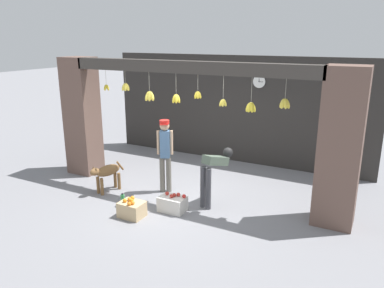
% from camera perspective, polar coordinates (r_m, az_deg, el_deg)
% --- Properties ---
extents(ground_plane, '(60.00, 60.00, 0.00)m').
position_cam_1_polar(ground_plane, '(7.94, -1.43, -8.19)').
color(ground_plane, gray).
extents(shop_back_wall, '(7.18, 0.12, 2.82)m').
position_cam_1_polar(shop_back_wall, '(10.03, 6.53, 5.27)').
color(shop_back_wall, '#2D2B28').
rests_on(shop_back_wall, ground_plane).
extents(shop_pillar_left, '(0.70, 0.60, 2.82)m').
position_cam_1_polar(shop_pillar_left, '(9.45, -16.40, 4.06)').
color(shop_pillar_left, brown).
rests_on(shop_pillar_left, ground_plane).
extents(shop_pillar_right, '(0.70, 0.60, 2.82)m').
position_cam_1_polar(shop_pillar_right, '(6.91, 21.63, -0.65)').
color(shop_pillar_right, brown).
rests_on(shop_pillar_right, ground_plane).
extents(storefront_awning, '(5.28, 0.27, 0.89)m').
position_cam_1_polar(storefront_awning, '(7.37, -1.01, 11.20)').
color(storefront_awning, '#3D3833').
extents(dog, '(0.38, 0.85, 0.65)m').
position_cam_1_polar(dog, '(8.29, -12.87, -4.26)').
color(dog, brown).
rests_on(dog, ground_plane).
extents(shopkeeper, '(0.32, 0.30, 1.59)m').
position_cam_1_polar(shopkeeper, '(7.97, -4.13, -1.02)').
color(shopkeeper, '#6B665B').
rests_on(shopkeeper, ground_plane).
extents(worker_stooping, '(0.41, 0.82, 1.09)m').
position_cam_1_polar(worker_stooping, '(7.40, 3.33, -3.96)').
color(worker_stooping, '#424247').
rests_on(worker_stooping, ground_plane).
extents(fruit_crate_oranges, '(0.45, 0.36, 0.36)m').
position_cam_1_polar(fruit_crate_oranges, '(7.19, -9.16, -9.74)').
color(fruit_crate_oranges, tan).
rests_on(fruit_crate_oranges, ground_plane).
extents(fruit_crate_apples, '(0.51, 0.35, 0.36)m').
position_cam_1_polar(fruit_crate_apples, '(7.33, -2.98, -9.06)').
color(fruit_crate_apples, silver).
rests_on(fruit_crate_apples, ground_plane).
extents(water_bottle, '(0.08, 0.08, 0.28)m').
position_cam_1_polar(water_bottle, '(7.64, -10.51, -8.43)').
color(water_bottle, '#38934C').
rests_on(water_bottle, ground_plane).
extents(wall_clock, '(0.34, 0.03, 0.34)m').
position_cam_1_polar(wall_clock, '(9.63, 10.21, 9.34)').
color(wall_clock, black).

